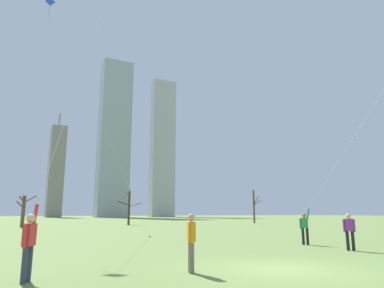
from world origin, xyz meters
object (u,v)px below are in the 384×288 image
bystander_watching_nearby (349,230)px  bare_tree_leftmost (23,210)px  kite_flyer_foreground_left_orange (332,182)px  bare_tree_center (129,207)px  distant_kite_high_overhead_blue (64,35)px  bystander_strolling_midfield (191,239)px  bare_tree_left_of_center (254,206)px  kite_flyer_midfield_left_purple (51,175)px

bystander_watching_nearby → bare_tree_leftmost: size_ratio=0.44×
kite_flyer_foreground_left_orange → bare_tree_center: 34.38m
kite_flyer_foreground_left_orange → distant_kite_high_overhead_blue: bearing=137.1°
bystander_watching_nearby → bare_tree_center: size_ratio=0.32×
kite_flyer_foreground_left_orange → bare_tree_leftmost: (-13.94, 32.56, -1.27)m
kite_flyer_foreground_left_orange → bystander_strolling_midfield: bearing=-159.1°
bare_tree_left_of_center → bare_tree_center: (-20.88, 0.74, -0.31)m
kite_flyer_midfield_left_purple → bystander_watching_nearby: (12.69, 0.73, -1.76)m
bystander_strolling_midfield → bare_tree_leftmost: 36.71m
kite_flyer_foreground_left_orange → bystander_watching_nearby: 3.39m
bare_tree_leftmost → kite_flyer_midfield_left_purple: bearing=-90.3°
distant_kite_high_overhead_blue → bare_tree_left_of_center: 41.14m
kite_flyer_midfield_left_purple → bare_tree_leftmost: 35.30m
bystander_strolling_midfield → distant_kite_high_overhead_blue: distant_kite_high_overhead_blue is taller
bare_tree_leftmost → bare_tree_left_of_center: 34.13m
distant_kite_high_overhead_blue → bare_tree_left_of_center: bearing=33.4°
kite_flyer_midfield_left_purple → bystander_watching_nearby: 12.83m
bystander_watching_nearby → bare_tree_center: 36.40m
kite_flyer_midfield_left_purple → bare_tree_center: bearing=70.1°
distant_kite_high_overhead_blue → bare_tree_center: distant_kite_high_overhead_blue is taller
kite_flyer_foreground_left_orange → distant_kite_high_overhead_blue: (-12.79, 11.88, 11.15)m
kite_flyer_foreground_left_orange → bystander_strolling_midfield: (-10.37, -3.96, -2.35)m
kite_flyer_midfield_left_purple → bare_tree_left_of_center: bearing=46.7°
bare_tree_leftmost → bare_tree_left_of_center: bearing=1.8°
bystander_watching_nearby → distant_kite_high_overhead_blue: 22.44m
bare_tree_left_of_center → kite_flyer_foreground_left_orange: bearing=-120.9°
bare_tree_left_of_center → bystander_strolling_midfield: bearing=-129.1°
bystander_watching_nearby → bare_tree_leftmost: (-12.51, 34.56, 1.08)m
bare_tree_center → bystander_watching_nearby: bearing=-91.1°
bare_tree_center → kite_flyer_foreground_left_orange: bearing=-88.8°
bystander_watching_nearby → bare_tree_left_of_center: bearing=58.8°
kite_flyer_foreground_left_orange → kite_flyer_midfield_left_purple: size_ratio=1.26×
kite_flyer_midfield_left_purple → bystander_strolling_midfield: (3.74, -1.23, -1.76)m
kite_flyer_foreground_left_orange → bare_tree_leftmost: bearing=113.2°
kite_flyer_midfield_left_purple → bare_tree_center: 39.43m
kite_flyer_foreground_left_orange → bare_tree_left_of_center: kite_flyer_foreground_left_orange is taller
distant_kite_high_overhead_blue → bare_tree_center: bearing=61.8°
kite_flyer_foreground_left_orange → bystander_watching_nearby: bearing=-125.6°
kite_flyer_foreground_left_orange → kite_flyer_midfield_left_purple: bearing=-169.1°
kite_flyer_midfield_left_purple → kite_flyer_foreground_left_orange: bearing=10.9°
kite_flyer_midfield_left_purple → bare_tree_left_of_center: kite_flyer_midfield_left_purple is taller
kite_flyer_foreground_left_orange → bystander_strolling_midfield: 11.35m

